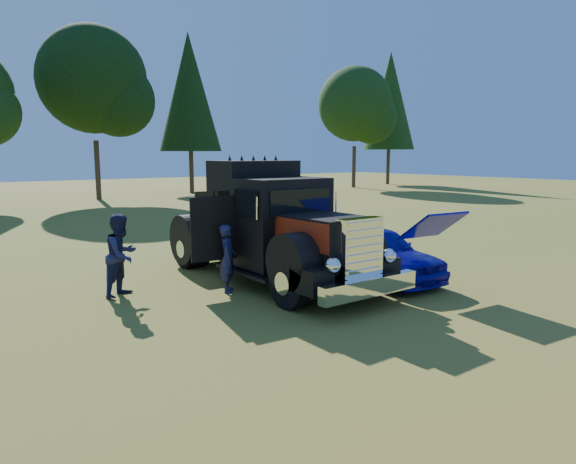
# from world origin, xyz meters

# --- Properties ---
(ground) EXTENTS (120.00, 120.00, 0.00)m
(ground) POSITION_xyz_m (0.00, 0.00, 0.00)
(ground) COLOR #475F1C
(ground) RESTS_ON ground
(diamond_t_truck) EXTENTS (3.38, 7.16, 3.00)m
(diamond_t_truck) POSITION_xyz_m (0.24, 2.98, 1.28)
(diamond_t_truck) COLOR black
(diamond_t_truck) RESTS_ON ground
(hotrod_coupe) EXTENTS (1.99, 4.30, 1.89)m
(hotrod_coupe) POSITION_xyz_m (2.48, 1.68, 0.70)
(hotrod_coupe) COLOR #0830B3
(hotrod_coupe) RESTS_ON ground
(spectator_near) EXTENTS (0.63, 0.68, 1.57)m
(spectator_near) POSITION_xyz_m (-1.15, 2.80, 0.79)
(spectator_near) COLOR #1F3048
(spectator_near) RESTS_ON ground
(spectator_far) EXTENTS (1.14, 1.09, 1.86)m
(spectator_far) POSITION_xyz_m (-3.22, 3.94, 0.93)
(spectator_far) COLOR #1C2B43
(spectator_far) RESTS_ON ground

